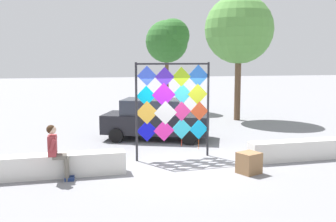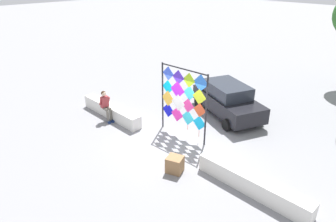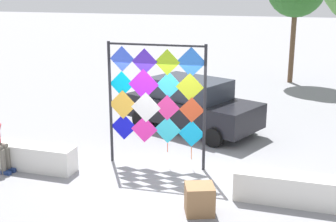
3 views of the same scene
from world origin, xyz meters
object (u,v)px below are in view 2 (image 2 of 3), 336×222
at_px(kite_display_rack, 183,98).
at_px(parked_car, 227,99).
at_px(cardboard_box_large, 175,164).
at_px(seated_vendor, 106,104).

bearing_deg(kite_display_rack, parked_car, 88.09).
distance_m(parked_car, cardboard_box_large, 5.37).
height_order(kite_display_rack, cardboard_box_large, kite_display_rack).
xyz_separation_m(kite_display_rack, seated_vendor, (-3.45, -1.51, -0.90)).
relative_size(kite_display_rack, cardboard_box_large, 5.20).
distance_m(seated_vendor, parked_car, 5.78).
bearing_deg(parked_car, kite_display_rack, -91.91).
height_order(kite_display_rack, seated_vendor, kite_display_rack).
bearing_deg(parked_car, cardboard_box_large, -73.92).
distance_m(kite_display_rack, seated_vendor, 3.87).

